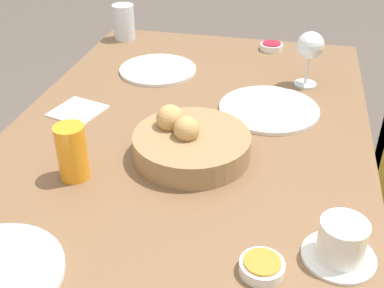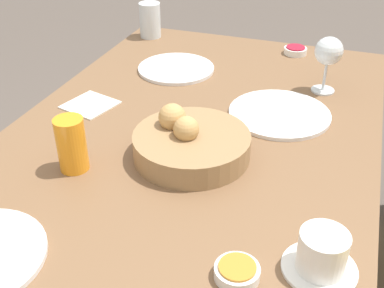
{
  "view_description": "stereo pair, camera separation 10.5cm",
  "coord_description": "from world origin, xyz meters",
  "px_view_note": "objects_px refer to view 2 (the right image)",
  "views": [
    {
      "loc": [
        0.86,
        0.23,
        1.36
      ],
      "look_at": [
        -0.0,
        0.04,
        0.79
      ],
      "focal_mm": 45.0,
      "sensor_mm": 36.0,
      "label": 1
    },
    {
      "loc": [
        0.84,
        0.33,
        1.36
      ],
      "look_at": [
        -0.0,
        0.04,
        0.79
      ],
      "focal_mm": 45.0,
      "sensor_mm": 36.0,
      "label": 2
    }
  ],
  "objects_px": {
    "napkin": "(90,105)",
    "plate_far_center": "(279,114)",
    "plate_near_left": "(176,68)",
    "coffee_cup": "(322,255)",
    "bread_basket": "(191,143)",
    "juice_glass": "(72,144)",
    "jam_bowl_honey": "(237,272)",
    "jam_bowl_berry": "(295,50)",
    "water_tumbler": "(150,20)",
    "wine_glass": "(329,53)"
  },
  "relations": [
    {
      "from": "napkin",
      "to": "plate_far_center",
      "type": "bearing_deg",
      "value": 103.22
    },
    {
      "from": "plate_near_left",
      "to": "coffee_cup",
      "type": "height_order",
      "value": "coffee_cup"
    },
    {
      "from": "bread_basket",
      "to": "coffee_cup",
      "type": "bearing_deg",
      "value": 51.27
    },
    {
      "from": "juice_glass",
      "to": "plate_near_left",
      "type": "bearing_deg",
      "value": 178.1
    },
    {
      "from": "bread_basket",
      "to": "jam_bowl_honey",
      "type": "height_order",
      "value": "bread_basket"
    },
    {
      "from": "jam_bowl_berry",
      "to": "napkin",
      "type": "distance_m",
      "value": 0.71
    },
    {
      "from": "plate_near_left",
      "to": "water_tumbler",
      "type": "distance_m",
      "value": 0.32
    },
    {
      "from": "water_tumbler",
      "to": "juice_glass",
      "type": "bearing_deg",
      "value": 12.18
    },
    {
      "from": "coffee_cup",
      "to": "jam_bowl_berry",
      "type": "xyz_separation_m",
      "value": [
        -0.93,
        -0.19,
        -0.02
      ]
    },
    {
      "from": "plate_near_left",
      "to": "jam_bowl_berry",
      "type": "height_order",
      "value": "jam_bowl_berry"
    },
    {
      "from": "plate_far_center",
      "to": "coffee_cup",
      "type": "xyz_separation_m",
      "value": [
        0.5,
        0.16,
        0.03
      ]
    },
    {
      "from": "bread_basket",
      "to": "plate_near_left",
      "type": "distance_m",
      "value": 0.47
    },
    {
      "from": "plate_near_left",
      "to": "wine_glass",
      "type": "distance_m",
      "value": 0.45
    },
    {
      "from": "plate_near_left",
      "to": "juice_glass",
      "type": "height_order",
      "value": "juice_glass"
    },
    {
      "from": "juice_glass",
      "to": "water_tumbler",
      "type": "relative_size",
      "value": 1.0
    },
    {
      "from": "jam_bowl_berry",
      "to": "plate_far_center",
      "type": "bearing_deg",
      "value": 3.89
    },
    {
      "from": "juice_glass",
      "to": "jam_bowl_honey",
      "type": "relative_size",
      "value": 1.61
    },
    {
      "from": "plate_near_left",
      "to": "jam_bowl_berry",
      "type": "bearing_deg",
      "value": 128.13
    },
    {
      "from": "water_tumbler",
      "to": "wine_glass",
      "type": "distance_m",
      "value": 0.68
    },
    {
      "from": "water_tumbler",
      "to": "jam_bowl_berry",
      "type": "bearing_deg",
      "value": 90.69
    },
    {
      "from": "water_tumbler",
      "to": "coffee_cup",
      "type": "distance_m",
      "value": 1.16
    },
    {
      "from": "napkin",
      "to": "plate_near_left",
      "type": "bearing_deg",
      "value": 155.78
    },
    {
      "from": "wine_glass",
      "to": "napkin",
      "type": "xyz_separation_m",
      "value": [
        0.29,
        -0.57,
        -0.11
      ]
    },
    {
      "from": "water_tumbler",
      "to": "jam_bowl_honey",
      "type": "height_order",
      "value": "water_tumbler"
    },
    {
      "from": "plate_far_center",
      "to": "water_tumbler",
      "type": "distance_m",
      "value": 0.69
    },
    {
      "from": "plate_near_left",
      "to": "wine_glass",
      "type": "bearing_deg",
      "value": 90.05
    },
    {
      "from": "plate_near_left",
      "to": "jam_bowl_honey",
      "type": "bearing_deg",
      "value": 27.74
    },
    {
      "from": "juice_glass",
      "to": "water_tumbler",
      "type": "distance_m",
      "value": 0.82
    },
    {
      "from": "wine_glass",
      "to": "plate_near_left",
      "type": "bearing_deg",
      "value": -89.95
    },
    {
      "from": "juice_glass",
      "to": "jam_bowl_berry",
      "type": "bearing_deg",
      "value": 157.19
    },
    {
      "from": "coffee_cup",
      "to": "napkin",
      "type": "relative_size",
      "value": 0.85
    },
    {
      "from": "plate_far_center",
      "to": "napkin",
      "type": "relative_size",
      "value": 1.78
    },
    {
      "from": "bread_basket",
      "to": "wine_glass",
      "type": "relative_size",
      "value": 1.65
    },
    {
      "from": "jam_bowl_berry",
      "to": "napkin",
      "type": "relative_size",
      "value": 0.51
    },
    {
      "from": "bread_basket",
      "to": "plate_far_center",
      "type": "relative_size",
      "value": 1.0
    },
    {
      "from": "plate_far_center",
      "to": "water_tumbler",
      "type": "xyz_separation_m",
      "value": [
        -0.42,
        -0.54,
        0.05
      ]
    },
    {
      "from": "juice_glass",
      "to": "plate_far_center",
      "type": "bearing_deg",
      "value": 135.59
    },
    {
      "from": "juice_glass",
      "to": "coffee_cup",
      "type": "height_order",
      "value": "juice_glass"
    },
    {
      "from": "bread_basket",
      "to": "plate_far_center",
      "type": "distance_m",
      "value": 0.29
    },
    {
      "from": "bread_basket",
      "to": "water_tumbler",
      "type": "relative_size",
      "value": 2.16
    },
    {
      "from": "juice_glass",
      "to": "wine_glass",
      "type": "bearing_deg",
      "value": 140.58
    },
    {
      "from": "napkin",
      "to": "coffee_cup",
      "type": "bearing_deg",
      "value": 59.11
    },
    {
      "from": "plate_near_left",
      "to": "napkin",
      "type": "height_order",
      "value": "plate_near_left"
    },
    {
      "from": "plate_near_left",
      "to": "wine_glass",
      "type": "xyz_separation_m",
      "value": [
        -0.0,
        0.44,
        0.11
      ]
    },
    {
      "from": "napkin",
      "to": "juice_glass",
      "type": "bearing_deg",
      "value": 23.2
    },
    {
      "from": "plate_far_center",
      "to": "juice_glass",
      "type": "relative_size",
      "value": 2.16
    },
    {
      "from": "jam_bowl_honey",
      "to": "wine_glass",
      "type": "bearing_deg",
      "value": 175.96
    },
    {
      "from": "jam_bowl_berry",
      "to": "juice_glass",
      "type": "bearing_deg",
      "value": -22.81
    },
    {
      "from": "jam_bowl_berry",
      "to": "jam_bowl_honey",
      "type": "bearing_deg",
      "value": 3.78
    },
    {
      "from": "plate_far_center",
      "to": "jam_bowl_berry",
      "type": "xyz_separation_m",
      "value": [
        -0.43,
        -0.03,
        0.01
      ]
    }
  ]
}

